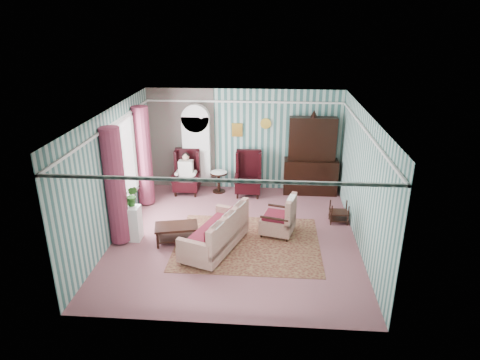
# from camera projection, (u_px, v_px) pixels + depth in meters

# --- Properties ---
(floor) EXTENTS (6.00, 6.00, 0.00)m
(floor) POSITION_uv_depth(u_px,v_px,m) (235.00, 236.00, 9.90)
(floor) COLOR #8F5359
(floor) RESTS_ON ground
(room_shell) EXTENTS (5.53, 6.02, 2.91)m
(room_shell) POSITION_uv_depth(u_px,v_px,m) (208.00, 151.00, 9.38)
(room_shell) COLOR #3A6963
(room_shell) RESTS_ON ground
(bookcase) EXTENTS (0.80, 0.28, 2.24)m
(bookcase) POSITION_uv_depth(u_px,v_px,m) (197.00, 152.00, 12.23)
(bookcase) COLOR white
(bookcase) RESTS_ON floor
(dresser_hutch) EXTENTS (1.50, 0.56, 2.36)m
(dresser_hutch) POSITION_uv_depth(u_px,v_px,m) (312.00, 154.00, 11.87)
(dresser_hutch) COLOR black
(dresser_hutch) RESTS_ON floor
(wingback_left) EXTENTS (0.76, 0.80, 1.25)m
(wingback_left) POSITION_uv_depth(u_px,v_px,m) (186.00, 172.00, 12.06)
(wingback_left) COLOR black
(wingback_left) RESTS_ON floor
(wingback_right) EXTENTS (0.76, 0.80, 1.25)m
(wingback_right) POSITION_uv_depth(u_px,v_px,m) (248.00, 174.00, 11.94)
(wingback_right) COLOR black
(wingback_right) RESTS_ON floor
(seated_woman) EXTENTS (0.44, 0.40, 1.18)m
(seated_woman) POSITION_uv_depth(u_px,v_px,m) (186.00, 174.00, 12.08)
(seated_woman) COLOR silver
(seated_woman) RESTS_ON floor
(round_side_table) EXTENTS (0.50, 0.50, 0.60)m
(round_side_table) POSITION_uv_depth(u_px,v_px,m) (219.00, 182.00, 12.26)
(round_side_table) COLOR black
(round_side_table) RESTS_ON floor
(nest_table) EXTENTS (0.45, 0.38, 0.54)m
(nest_table) POSITION_uv_depth(u_px,v_px,m) (339.00, 212.00, 10.47)
(nest_table) COLOR black
(nest_table) RESTS_ON floor
(plant_stand) EXTENTS (0.55, 0.35, 0.80)m
(plant_stand) POSITION_uv_depth(u_px,v_px,m) (128.00, 223.00, 9.65)
(plant_stand) COLOR white
(plant_stand) RESTS_ON floor
(rug) EXTENTS (3.20, 2.60, 0.01)m
(rug) POSITION_uv_depth(u_px,v_px,m) (248.00, 243.00, 9.60)
(rug) COLOR #54251C
(rug) RESTS_ON floor
(sofa) EXTENTS (1.50, 2.08, 0.94)m
(sofa) POSITION_uv_depth(u_px,v_px,m) (214.00, 230.00, 9.20)
(sofa) COLOR beige
(sofa) RESTS_ON floor
(floral_armchair) EXTENTS (1.06, 1.00, 1.07)m
(floral_armchair) POSITION_uv_depth(u_px,v_px,m) (278.00, 213.00, 9.83)
(floral_armchair) COLOR beige
(floral_armchair) RESTS_ON floor
(coffee_table) EXTENTS (1.04, 0.74, 0.42)m
(coffee_table) POSITION_uv_depth(u_px,v_px,m) (177.00, 234.00, 9.57)
(coffee_table) COLOR black
(coffee_table) RESTS_ON floor
(potted_plant_a) EXTENTS (0.42, 0.38, 0.39)m
(potted_plant_a) POSITION_uv_depth(u_px,v_px,m) (124.00, 201.00, 9.35)
(potted_plant_a) COLOR #174B1A
(potted_plant_a) RESTS_ON plant_stand
(potted_plant_b) EXTENTS (0.29, 0.24, 0.49)m
(potted_plant_b) POSITION_uv_depth(u_px,v_px,m) (132.00, 196.00, 9.47)
(potted_plant_b) COLOR #1B5921
(potted_plant_b) RESTS_ON plant_stand
(potted_plant_c) EXTENTS (0.22, 0.22, 0.36)m
(potted_plant_c) POSITION_uv_depth(u_px,v_px,m) (124.00, 199.00, 9.46)
(potted_plant_c) COLOR #1F551A
(potted_plant_c) RESTS_ON plant_stand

